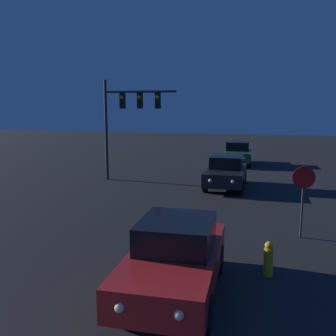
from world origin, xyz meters
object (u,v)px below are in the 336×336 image
car_near (175,257)px  car_mid (226,172)px  car_far (237,153)px  traffic_signal_mast (126,112)px  stop_sign (303,188)px  fire_hydrant (268,259)px

car_near → car_mid: (-0.06, 12.09, 0.00)m
car_far → traffic_signal_mast: size_ratio=0.78×
traffic_signal_mast → car_far: bearing=54.4°
car_far → stop_sign: size_ratio=1.91×
car_mid → fire_hydrant: 10.88m
car_mid → stop_sign: (3.27, -7.39, 0.83)m
car_near → car_mid: size_ratio=1.01×
car_mid → fire_hydrant: (2.20, -10.65, -0.41)m
car_mid → car_far: size_ratio=0.98×
car_near → car_mid: same height
stop_sign → fire_hydrant: 3.64m
car_mid → car_far: same height
fire_hydrant → car_mid: bearing=101.7°
car_near → car_far: 20.85m
car_near → stop_sign: bearing=-126.2°
stop_sign → fire_hydrant: size_ratio=2.62×
stop_sign → fire_hydrant: bearing=-108.2°
car_near → fire_hydrant: (2.14, 1.45, -0.41)m
car_mid → stop_sign: 8.13m
fire_hydrant → car_far: bearing=96.6°
car_mid → fire_hydrant: car_mid is taller
car_near → stop_sign: 5.75m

